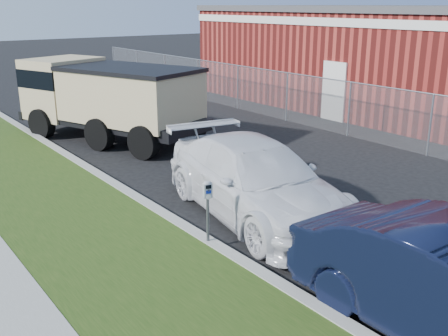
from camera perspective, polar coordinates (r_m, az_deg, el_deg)
ground at (r=11.32m, az=8.77°, el=-4.79°), size 120.00×120.00×0.00m
streetside at (r=10.38m, az=-22.54°, el=-7.72°), size 6.12×50.00×0.15m
chainlink_fence at (r=19.92m, az=6.90°, el=8.72°), size 0.06×30.06×30.00m
brick_building at (r=24.91m, az=15.68°, el=11.94°), size 9.20×14.20×4.17m
parking_meter at (r=9.25m, az=-1.79°, el=-3.34°), size 0.18×0.15×1.18m
white_wagon at (r=10.84m, az=3.24°, el=-1.25°), size 2.99×5.61×1.55m
dump_truck at (r=17.39m, az=-12.80°, el=7.64°), size 4.39×6.79×2.50m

